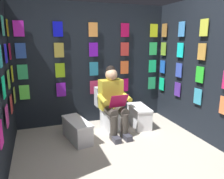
{
  "coord_description": "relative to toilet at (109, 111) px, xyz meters",
  "views": [
    {
      "loc": [
        1.05,
        2.08,
        1.63
      ],
      "look_at": [
        -0.06,
        -1.12,
        0.85
      ],
      "focal_mm": 34.9,
      "sensor_mm": 36.0,
      "label": 1
    }
  ],
  "objects": [
    {
      "name": "display_wall_left",
      "position": [
        -1.36,
        0.55,
        0.82
      ],
      "size": [
        0.14,
        2.03,
        2.3
      ],
      "color": "black",
      "rests_on": "ground"
    },
    {
      "name": "comic_longbox_near",
      "position": [
        -0.59,
        0.09,
        -0.13
      ],
      "size": [
        0.35,
        0.65,
        0.39
      ],
      "rotation": [
        0.0,
        0.0,
        -0.08
      ],
      "color": "silver",
      "rests_on": "ground"
    },
    {
      "name": "ground_plane",
      "position": [
        0.16,
        1.56,
        -0.33
      ],
      "size": [
        30.0,
        30.0,
        0.0
      ],
      "primitive_type": "plane",
      "color": "#B2A899"
    },
    {
      "name": "toilet",
      "position": [
        0.0,
        0.0,
        0.0
      ],
      "size": [
        0.41,
        0.56,
        0.77
      ],
      "rotation": [
        0.0,
        0.0,
        0.06
      ],
      "color": "white",
      "rests_on": "ground"
    },
    {
      "name": "display_wall_back",
      "position": [
        0.16,
        -0.51,
        0.82
      ],
      "size": [
        3.04,
        0.14,
        2.3
      ],
      "color": "black",
      "rests_on": "ground"
    },
    {
      "name": "comic_longbox_far",
      "position": [
        0.65,
        0.29,
        -0.15
      ],
      "size": [
        0.42,
        0.76,
        0.34
      ],
      "rotation": [
        0.0,
        0.0,
        0.21
      ],
      "color": "silver",
      "rests_on": "ground"
    },
    {
      "name": "person_reading",
      "position": [
        -0.01,
        0.23,
        0.27
      ],
      "size": [
        0.54,
        0.7,
        1.19
      ],
      "rotation": [
        0.0,
        0.0,
        0.06
      ],
      "color": "gold",
      "rests_on": "ground"
    }
  ]
}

